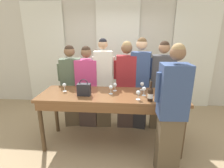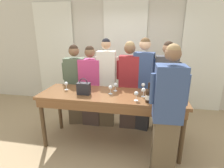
# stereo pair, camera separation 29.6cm
# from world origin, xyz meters

# --- Properties ---
(ground_plane) EXTENTS (18.00, 18.00, 0.00)m
(ground_plane) POSITION_xyz_m (0.00, 0.00, 0.00)
(ground_plane) COLOR tan
(wall_back) EXTENTS (12.00, 0.06, 2.80)m
(wall_back) POSITION_xyz_m (0.00, 1.91, 1.40)
(wall_back) COLOR beige
(wall_back) RESTS_ON ground_plane
(curtain_panel_left) EXTENTS (1.09, 0.03, 2.69)m
(curtain_panel_left) POSITION_xyz_m (-1.94, 1.84, 1.34)
(curtain_panel_left) COLOR white
(curtain_panel_left) RESTS_ON ground_plane
(curtain_panel_center) EXTENTS (1.09, 0.03, 2.69)m
(curtain_panel_center) POSITION_xyz_m (0.00, 1.84, 1.34)
(curtain_panel_center) COLOR white
(curtain_panel_center) RESTS_ON ground_plane
(curtain_panel_right) EXTENTS (1.09, 0.03, 2.69)m
(curtain_panel_right) POSITION_xyz_m (1.94, 1.84, 1.34)
(curtain_panel_right) COLOR white
(curtain_panel_right) RESTS_ON ground_plane
(tasting_bar) EXTENTS (2.42, 0.77, 0.96)m
(tasting_bar) POSITION_xyz_m (0.00, -0.03, 0.86)
(tasting_bar) COLOR brown
(tasting_bar) RESTS_ON ground_plane
(wine_bottle) EXTENTS (0.08, 0.08, 0.30)m
(wine_bottle) POSITION_xyz_m (0.61, -0.25, 1.07)
(wine_bottle) COLOR black
(wine_bottle) RESTS_ON tasting_bar
(handbag) EXTENTS (0.21, 0.12, 0.27)m
(handbag) POSITION_xyz_m (-0.45, -0.10, 1.06)
(handbag) COLOR #232328
(handbag) RESTS_ON tasting_bar
(wine_glass_front_left) EXTENTS (0.07, 0.07, 0.15)m
(wine_glass_front_left) POSITION_xyz_m (-0.83, 0.07, 1.07)
(wine_glass_front_left) COLOR white
(wine_glass_front_left) RESTS_ON tasting_bar
(wine_glass_front_mid) EXTENTS (0.07, 0.07, 0.15)m
(wine_glass_front_mid) POSITION_xyz_m (-0.01, -0.00, 1.07)
(wine_glass_front_mid) COLOR white
(wine_glass_front_mid) RESTS_ON tasting_bar
(wine_glass_front_right) EXTENTS (0.07, 0.07, 0.15)m
(wine_glass_front_right) POSITION_xyz_m (0.53, -0.03, 1.07)
(wine_glass_front_right) COLOR white
(wine_glass_front_right) RESTS_ON tasting_bar
(wine_glass_center_left) EXTENTS (0.07, 0.07, 0.15)m
(wine_glass_center_left) POSITION_xyz_m (1.07, -0.01, 1.07)
(wine_glass_center_left) COLOR white
(wine_glass_center_left) RESTS_ON tasting_bar
(wine_glass_center_mid) EXTENTS (0.07, 0.07, 0.15)m
(wine_glass_center_mid) POSITION_xyz_m (0.04, 0.16, 1.07)
(wine_glass_center_mid) COLOR white
(wine_glass_center_mid) RESTS_ON tasting_bar
(wine_glass_center_right) EXTENTS (0.07, 0.07, 0.15)m
(wine_glass_center_right) POSITION_xyz_m (0.52, 0.24, 1.07)
(wine_glass_center_right) COLOR white
(wine_glass_center_right) RESTS_ON tasting_bar
(wine_glass_back_left) EXTENTS (0.07, 0.07, 0.15)m
(wine_glass_back_left) POSITION_xyz_m (0.43, -0.22, 1.07)
(wine_glass_back_left) COLOR white
(wine_glass_back_left) RESTS_ON tasting_bar
(guest_olive_jacket) EXTENTS (0.53, 0.35, 1.72)m
(guest_olive_jacket) POSITION_xyz_m (-0.88, 0.63, 0.87)
(guest_olive_jacket) COLOR brown
(guest_olive_jacket) RESTS_ON ground_plane
(guest_pink_top) EXTENTS (0.55, 0.28, 1.70)m
(guest_pink_top) POSITION_xyz_m (-0.55, 0.63, 0.86)
(guest_pink_top) COLOR #473833
(guest_pink_top) RESTS_ON ground_plane
(guest_cream_sweater) EXTENTS (0.48, 0.25, 1.84)m
(guest_cream_sweater) POSITION_xyz_m (-0.22, 0.63, 0.96)
(guest_cream_sweater) COLOR brown
(guest_cream_sweater) RESTS_ON ground_plane
(guest_striped_shirt) EXTENTS (0.50, 0.22, 1.80)m
(guest_striped_shirt) POSITION_xyz_m (0.24, 0.63, 0.95)
(guest_striped_shirt) COLOR #473833
(guest_striped_shirt) RESTS_ON ground_plane
(guest_navy_coat) EXTENTS (0.49, 0.31, 1.86)m
(guest_navy_coat) POSITION_xyz_m (0.52, 0.63, 0.97)
(guest_navy_coat) COLOR #28282D
(guest_navy_coat) RESTS_ON ground_plane
(guest_beige_cap) EXTENTS (0.53, 0.28, 1.80)m
(guest_beige_cap) POSITION_xyz_m (0.94, 0.63, 0.93)
(guest_beige_cap) COLOR brown
(guest_beige_cap) RESTS_ON ground_plane
(host_pouring) EXTENTS (0.47, 0.29, 1.84)m
(host_pouring) POSITION_xyz_m (0.84, -0.61, 0.94)
(host_pouring) COLOR brown
(host_pouring) RESTS_ON ground_plane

